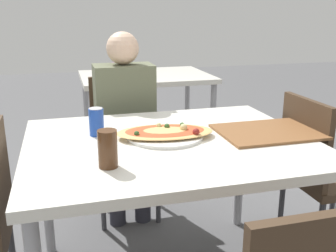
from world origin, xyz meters
name	(u,v)px	position (x,y,z in m)	size (l,w,h in m)	color
dining_table	(170,154)	(0.00, 0.00, 0.68)	(1.23, 0.98, 0.74)	silver
chair_far_seated	(123,137)	(-0.08, 0.82, 0.50)	(0.40, 0.40, 0.88)	#3F2D1E
chair_side_right	(321,170)	(0.81, 0.02, 0.50)	(0.40, 0.40, 0.88)	#3F2D1E
person_seated	(125,114)	(-0.08, 0.71, 0.68)	(0.35, 0.24, 1.17)	#2D2D38
pizza_main	(165,133)	(-0.01, 0.04, 0.76)	(0.45, 0.34, 0.06)	white
soda_can	(96,122)	(-0.30, 0.15, 0.81)	(0.07, 0.07, 0.12)	#1E47B2
drink_glass	(108,149)	(-0.30, -0.23, 0.81)	(0.07, 0.07, 0.14)	#4C2D19
serving_tray	(267,132)	(0.46, -0.02, 0.75)	(0.45, 0.34, 0.01)	brown
background_table	(141,81)	(0.23, 1.76, 0.69)	(1.10, 0.80, 0.86)	silver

